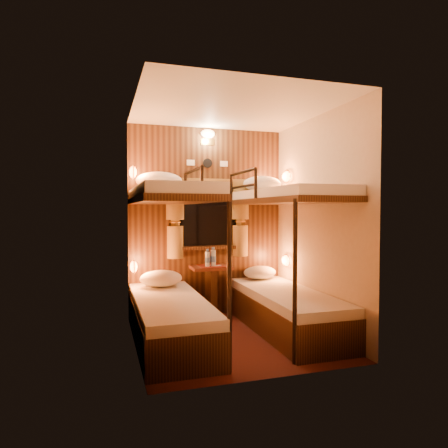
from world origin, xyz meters
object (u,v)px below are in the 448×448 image
object	(u,v)px
bunk_right	(286,281)
bottle_right	(213,258)
bottle_left	(207,259)
bunk_left	(170,288)
table	(211,285)

from	to	relation	value
bunk_right	bottle_right	xyz separation A→B (m)	(-0.63, 0.74, 0.19)
bottle_left	bunk_right	bearing A→B (deg)	-46.25
bunk_right	bunk_left	bearing A→B (deg)	180.00
bottle_left	bunk_left	bearing A→B (deg)	-128.69
bottle_left	bottle_right	size ratio (longest dim) A/B	0.91
bunk_left	bottle_right	world-z (taller)	bunk_left
bunk_left	table	world-z (taller)	bunk_left
bottle_right	table	bearing A→B (deg)	111.96
bottle_right	bottle_left	bearing A→B (deg)	-178.00
bottle_left	bottle_right	xyz separation A→B (m)	(0.07, 0.00, 0.01)
bunk_left	bunk_right	world-z (taller)	same
bunk_right	bottle_left	bearing A→B (deg)	133.75
table	bottle_right	distance (m)	0.34
bunk_left	bottle_left	bearing A→B (deg)	51.31
table	bottle_right	bearing A→B (deg)	-68.04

